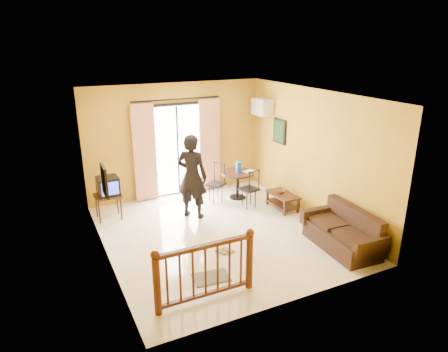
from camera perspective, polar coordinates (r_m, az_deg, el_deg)
name	(u,v)px	position (r m, az deg, el deg)	size (l,w,h in m)	color
ground	(220,233)	(8.27, -0.53, -8.14)	(5.00, 5.00, 0.00)	beige
room_shell	(220,153)	(7.65, -0.57, 3.29)	(5.00, 5.00, 5.00)	white
balcony_door	(178,149)	(9.96, -6.61, 3.82)	(2.25, 0.14, 2.46)	black
tv_table	(108,198)	(9.09, -16.27, -3.02)	(0.56, 0.47, 0.56)	black
television	(108,186)	(8.99, -16.24, -1.36)	(0.46, 0.42, 0.40)	black
picture_left	(104,181)	(6.88, -16.71, -0.68)	(0.05, 0.42, 0.52)	black
dining_table	(238,178)	(9.84, 1.95, -0.24)	(0.81, 0.81, 0.68)	black
water_jug	(239,167)	(9.74, 2.11, 1.27)	(0.14, 0.14, 0.26)	#134CB7
serving_tray	(249,171)	(9.82, 3.54, 0.66)	(0.28, 0.18, 0.02)	white
dining_chairs	(232,204)	(9.64, 1.13, -4.03)	(1.07, 1.16, 0.95)	black
air_conditioner	(262,107)	(10.20, 5.41, 9.78)	(0.31, 0.60, 0.40)	white
botanical_print	(279,131)	(9.83, 7.91, 6.36)	(0.05, 0.50, 0.60)	black
coffee_table	(283,199)	(9.41, 8.37, -3.22)	(0.46, 0.83, 0.37)	black
bowl	(281,191)	(9.42, 8.14, -2.17)	(0.20, 0.20, 0.06)	brown
sofa	(344,233)	(7.95, 16.73, -7.87)	(0.84, 1.66, 0.77)	black
standing_person	(192,176)	(8.70, -4.60, -0.06)	(0.69, 0.45, 1.88)	black
stair_balustrade	(205,268)	(6.07, -2.67, -12.94)	(1.63, 0.13, 1.04)	#471E0F
doormat	(211,277)	(6.86, -1.86, -14.29)	(0.60, 0.40, 0.02)	#5E5A4B
sandals	(225,251)	(7.59, 0.12, -10.68)	(0.34, 0.27, 0.03)	brown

